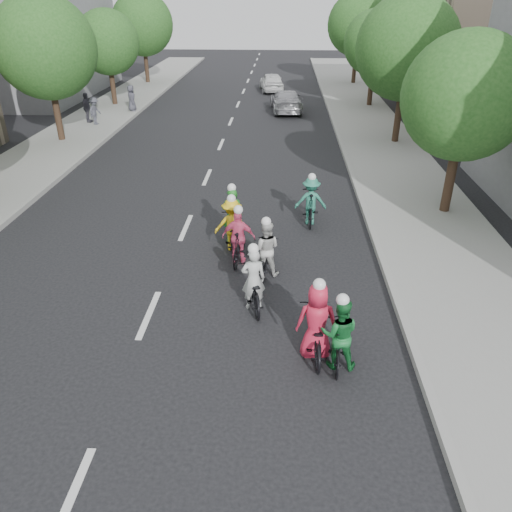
# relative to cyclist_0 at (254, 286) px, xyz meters

# --- Properties ---
(ground) EXTENTS (120.00, 120.00, 0.00)m
(ground) POSITION_rel_cyclist_0_xyz_m (-2.50, -0.53, -0.57)
(ground) COLOR black
(ground) RESTS_ON ground
(sidewalk_left) EXTENTS (4.00, 80.00, 0.15)m
(sidewalk_left) POSITION_rel_cyclist_0_xyz_m (-10.50, 9.47, -0.50)
(sidewalk_left) COLOR gray
(sidewalk_left) RESTS_ON ground
(curb_left) EXTENTS (0.18, 80.00, 0.18)m
(curb_left) POSITION_rel_cyclist_0_xyz_m (-8.55, 9.47, -0.48)
(curb_left) COLOR #999993
(curb_left) RESTS_ON ground
(sidewalk_right) EXTENTS (4.00, 80.00, 0.15)m
(sidewalk_right) POSITION_rel_cyclist_0_xyz_m (5.50, 9.47, -0.50)
(sidewalk_right) COLOR gray
(sidewalk_right) RESTS_ON ground
(curb_right) EXTENTS (0.18, 80.00, 0.18)m
(curb_right) POSITION_rel_cyclist_0_xyz_m (3.55, 9.47, -0.48)
(curb_right) COLOR #999993
(curb_right) RESTS_ON ground
(bldg_sw) EXTENTS (10.00, 14.00, 8.00)m
(bldg_sw) POSITION_rel_cyclist_0_xyz_m (-18.50, 27.47, 3.43)
(bldg_sw) COLOR slate
(bldg_sw) RESTS_ON ground
(bldg_se) EXTENTS (10.00, 14.00, 8.00)m
(bldg_se) POSITION_rel_cyclist_0_xyz_m (13.50, 23.47, 3.43)
(bldg_se) COLOR gray
(bldg_se) RESTS_ON ground
(tree_l_3) EXTENTS (4.80, 4.80, 6.93)m
(tree_l_3) POSITION_rel_cyclist_0_xyz_m (-10.70, 14.47, 3.95)
(tree_l_3) COLOR black
(tree_l_3) RESTS_ON ground
(tree_l_4) EXTENTS (4.00, 4.00, 5.97)m
(tree_l_4) POSITION_rel_cyclist_0_xyz_m (-10.70, 23.47, 3.39)
(tree_l_4) COLOR black
(tree_l_4) RESTS_ON ground
(tree_l_5) EXTENTS (4.80, 4.80, 6.93)m
(tree_l_5) POSITION_rel_cyclist_0_xyz_m (-10.70, 32.47, 3.95)
(tree_l_5) COLOR black
(tree_l_5) RESTS_ON ground
(tree_r_0) EXTENTS (4.00, 4.00, 5.97)m
(tree_r_0) POSITION_rel_cyclist_0_xyz_m (6.30, 6.07, 3.39)
(tree_r_0) COLOR black
(tree_r_0) RESTS_ON ground
(tree_r_1) EXTENTS (4.80, 4.80, 6.93)m
(tree_r_1) POSITION_rel_cyclist_0_xyz_m (6.30, 15.07, 3.95)
(tree_r_1) COLOR black
(tree_r_1) RESTS_ON ground
(tree_r_2) EXTENTS (4.00, 4.00, 5.97)m
(tree_r_2) POSITION_rel_cyclist_0_xyz_m (6.30, 24.07, 3.39)
(tree_r_2) COLOR black
(tree_r_2) RESTS_ON ground
(tree_r_3) EXTENTS (4.80, 4.80, 6.93)m
(tree_r_3) POSITION_rel_cyclist_0_xyz_m (6.30, 33.07, 3.95)
(tree_r_3) COLOR black
(tree_r_3) RESTS_ON ground
(cyclist_0) EXTENTS (0.96, 1.91, 1.75)m
(cyclist_0) POSITION_rel_cyclist_0_xyz_m (0.00, 0.00, 0.00)
(cyclist_0) COLOR black
(cyclist_0) RESTS_ON ground
(cyclist_1) EXTENTS (0.82, 1.63, 1.74)m
(cyclist_1) POSITION_rel_cyclist_0_xyz_m (1.86, -2.07, 0.09)
(cyclist_1) COLOR black
(cyclist_1) RESTS_ON ground
(cyclist_2) EXTENTS (1.08, 1.91, 1.75)m
(cyclist_2) POSITION_rel_cyclist_0_xyz_m (-0.82, 3.09, 0.07)
(cyclist_2) COLOR black
(cyclist_2) RESTS_ON ground
(cyclist_3) EXTENTS (0.98, 1.74, 1.77)m
(cyclist_3) POSITION_rel_cyclist_0_xyz_m (-0.54, 2.25, 0.08)
(cyclist_3) COLOR black
(cyclist_3) RESTS_ON ground
(cyclist_4) EXTENTS (0.87, 1.88, 1.89)m
(cyclist_4) POSITION_rel_cyclist_0_xyz_m (1.42, -1.76, 0.09)
(cyclist_4) COLOR black
(cyclist_4) RESTS_ON ground
(cyclist_5) EXTENTS (0.67, 1.60, 1.89)m
(cyclist_5) POSITION_rel_cyclist_0_xyz_m (-0.85, 3.61, 0.08)
(cyclist_5) COLOR black
(cyclist_5) RESTS_ON ground
(cyclist_6) EXTENTS (0.82, 1.67, 1.69)m
(cyclist_6) POSITION_rel_cyclist_0_xyz_m (0.24, 1.66, 0.03)
(cyclist_6) COLOR black
(cyclist_6) RESTS_ON ground
(cyclist_7) EXTENTS (1.03, 1.85, 1.75)m
(cyclist_7) POSITION_rel_cyclist_0_xyz_m (1.59, 5.09, 0.11)
(cyclist_7) COLOR black
(cyclist_7) RESTS_ON ground
(follow_car_lead) EXTENTS (2.25, 4.69, 1.32)m
(follow_car_lead) POSITION_rel_cyclist_0_xyz_m (0.77, 22.41, 0.09)
(follow_car_lead) COLOR #A9A9AE
(follow_car_lead) RESTS_ON ground
(follow_car_trail) EXTENTS (2.12, 4.17, 1.36)m
(follow_car_trail) POSITION_rel_cyclist_0_xyz_m (-0.35, 29.66, 0.11)
(follow_car_trail) COLOR white
(follow_car_trail) RESTS_ON ground
(spectator_0) EXTENTS (0.73, 1.05, 1.48)m
(spectator_0) POSITION_rel_cyclist_0_xyz_m (-10.00, 17.72, 0.32)
(spectator_0) COLOR #4B4C57
(spectator_0) RESTS_ON sidewalk_left
(spectator_1) EXTENTS (0.46, 0.99, 1.65)m
(spectator_1) POSITION_rel_cyclist_0_xyz_m (-10.61, 18.20, 0.40)
(spectator_1) COLOR #494854
(spectator_1) RESTS_ON sidewalk_left
(spectator_2) EXTENTS (0.64, 0.84, 1.55)m
(spectator_2) POSITION_rel_cyclist_0_xyz_m (-8.93, 21.40, 0.36)
(spectator_2) COLOR #454551
(spectator_2) RESTS_ON sidewalk_left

